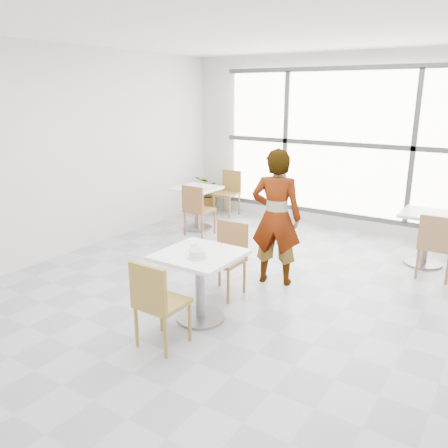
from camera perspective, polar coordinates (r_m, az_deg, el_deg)
The scene contains 17 objects.
floor at distance 5.43m, azimuth 1.76°, elevation -9.44°, with size 7.00×7.00×0.00m, color #9E9EA5.
ceiling at distance 4.94m, azimuth 2.09°, elevation 23.75°, with size 7.00×7.00×0.00m, color white.
wall_back at distance 8.14m, azimuth 15.06°, elevation 9.66°, with size 6.00×6.00×0.00m, color silver.
wall_left at distance 7.00m, azimuth -19.78°, elevation 8.28°, with size 7.00×7.00×0.00m, color silver.
window at distance 8.08m, azimuth 14.91°, elevation 9.62°, with size 4.60×0.07×2.52m.
main_table at distance 4.80m, azimuth -3.05°, elevation -6.21°, with size 0.80×0.80×0.75m.
chair_near at distance 4.32m, azimuth -8.45°, elevation -9.30°, with size 0.42×0.42×0.87m.
chair_far at distance 5.44m, azimuth 0.43°, elevation -3.67°, with size 0.42×0.42×0.87m.
oatmeal_bowl at distance 4.58m, azimuth -3.38°, elevation -3.69°, with size 0.21×0.21×0.09m.
coffee_cup at distance 4.83m, azimuth -3.73°, elevation -2.80°, with size 0.16×0.13×0.07m.
person at distance 5.67m, azimuth 6.53°, elevation 0.80°, with size 0.62×0.41×1.71m, color black.
bg_table_left at distance 8.04m, azimuth -3.40°, elevation 2.77°, with size 0.70×0.70×0.75m.
bg_table_right at distance 6.93m, azimuth 23.99°, elevation -0.82°, with size 0.70×0.70×0.75m.
bg_chair_left_near at distance 7.63m, azimuth -3.44°, elevation 2.14°, with size 0.42×0.42×0.87m.
bg_chair_left_far at distance 8.99m, azimuth 0.62°, elevation 4.33°, with size 0.42×0.42×0.87m.
bg_chair_right_near at distance 6.41m, azimuth 25.01°, elevation -2.13°, with size 0.42×0.42×0.87m.
plant_left at distance 9.27m, azimuth -2.09°, elevation 3.84°, with size 0.66×0.57×0.74m, color #4C7C43.
Camera 1 is at (2.55, -4.18, 2.35)m, focal length 36.56 mm.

